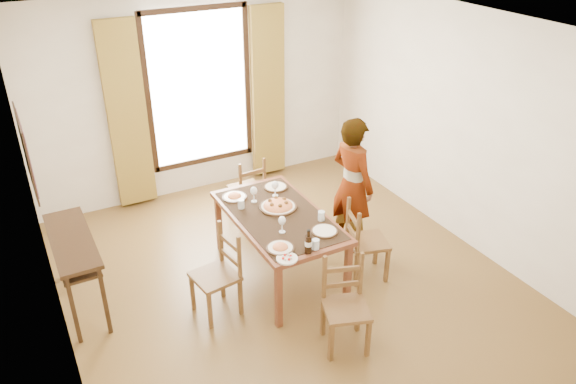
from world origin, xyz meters
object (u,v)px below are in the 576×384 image
dining_table (279,220)px  pasta_platter (278,204)px  man (352,185)px  console_table (73,248)px

dining_table → pasta_platter: size_ratio=4.08×
man → dining_table: bearing=85.3°
console_table → pasta_platter: pasta_platter is taller
console_table → man: man is taller
pasta_platter → dining_table: bearing=-115.6°
dining_table → man: (1.00, 0.11, 0.12)m
dining_table → man: size_ratio=1.01×
console_table → man: bearing=-6.9°
console_table → pasta_platter: (2.06, -0.35, 0.12)m
console_table → dining_table: console_table is taller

